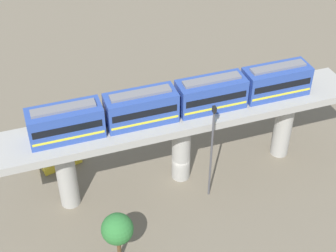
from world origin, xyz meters
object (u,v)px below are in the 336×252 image
at_px(tree_near_viaduct, 117,229).
at_px(signal_post, 212,149).
at_px(train, 177,101).
at_px(parked_car_orange, 211,98).
at_px(parked_car_yellow, 60,159).

height_order(tree_near_viaduct, signal_post, signal_post).
bearing_deg(signal_post, train, 34.36).
distance_m(train, parked_car_orange, 16.93).
bearing_deg(train, parked_car_orange, -37.98).
xyz_separation_m(tree_near_viaduct, signal_post, (4.74, -10.51, 2.16)).
bearing_deg(parked_car_orange, parked_car_yellow, 97.30).
bearing_deg(tree_near_viaduct, train, -45.18).
height_order(parked_car_yellow, signal_post, signal_post).
bearing_deg(parked_car_yellow, parked_car_orange, -87.29).
distance_m(parked_car_orange, signal_post, 16.86).
height_order(parked_car_orange, parked_car_yellow, same).
bearing_deg(parked_car_orange, tree_near_viaduct, 130.98).
distance_m(parked_car_orange, tree_near_viaduct, 25.97).
xyz_separation_m(parked_car_yellow, signal_post, (-9.29, -13.44, 5.23)).
bearing_deg(parked_car_yellow, tree_near_viaduct, 179.35).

